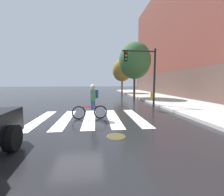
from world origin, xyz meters
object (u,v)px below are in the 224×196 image
at_px(fire_hydrant, 152,95).
at_px(street_tree_mid, 122,71).
at_px(traffic_light_near, 144,67).
at_px(street_tree_near, 135,61).
at_px(manhole_cover, 116,136).
at_px(cyclist, 92,102).

xyz_separation_m(fire_hydrant, street_tree_mid, (-1.13, 10.00, 3.17)).
height_order(traffic_light_near, street_tree_near, street_tree_near).
xyz_separation_m(manhole_cover, fire_hydrant, (4.75, 8.99, 0.53)).
relative_size(cyclist, street_tree_near, 0.28).
distance_m(cyclist, street_tree_near, 10.41).
bearing_deg(street_tree_mid, street_tree_near, -90.06).
height_order(manhole_cover, fire_hydrant, fire_hydrant).
relative_size(manhole_cover, fire_hydrant, 0.82).
relative_size(manhole_cover, street_tree_mid, 0.12).
bearing_deg(cyclist, street_tree_mid, 74.94).
bearing_deg(manhole_cover, street_tree_mid, 79.20).
bearing_deg(cyclist, traffic_light_near, 42.02).
xyz_separation_m(cyclist, traffic_light_near, (3.62, 3.26, 2.02)).
relative_size(traffic_light_near, fire_hydrant, 5.38).
bearing_deg(fire_hydrant, manhole_cover, -117.86).
bearing_deg(traffic_light_near, street_tree_mid, 86.42).
height_order(cyclist, fire_hydrant, cyclist).
height_order(fire_hydrant, street_tree_near, street_tree_near).
bearing_deg(cyclist, manhole_cover, -71.24).
relative_size(cyclist, street_tree_mid, 0.31).
xyz_separation_m(cyclist, fire_hydrant, (5.58, 6.55, -0.31)).
relative_size(traffic_light_near, street_tree_near, 0.68).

